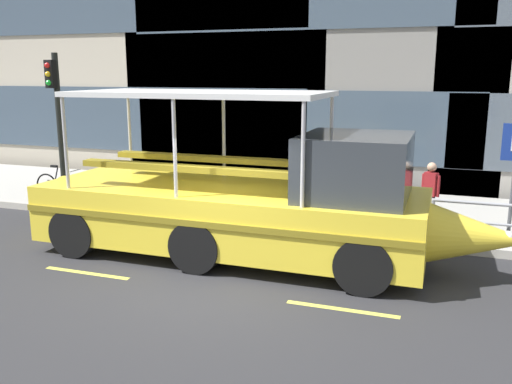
{
  "coord_description": "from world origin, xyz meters",
  "views": [
    {
      "loc": [
        3.77,
        -8.42,
        3.67
      ],
      "look_at": [
        0.2,
        1.72,
        1.3
      ],
      "focal_mm": 38.14,
      "sensor_mm": 36.0,
      "label": 1
    }
  ],
  "objects_px": {
    "traffic_light_pole": "(57,113)",
    "pedestrian_near_bow": "(430,189)",
    "duck_tour_boat": "(256,205)",
    "leaned_bicycle": "(62,186)"
  },
  "relations": [
    {
      "from": "traffic_light_pole",
      "to": "pedestrian_near_bow",
      "type": "xyz_separation_m",
      "value": [
        9.6,
        0.62,
        -1.51
      ]
    },
    {
      "from": "duck_tour_boat",
      "to": "traffic_light_pole",
      "type": "bearing_deg",
      "value": 161.67
    },
    {
      "from": "traffic_light_pole",
      "to": "duck_tour_boat",
      "type": "distance_m",
      "value": 6.87
    },
    {
      "from": "leaned_bicycle",
      "to": "pedestrian_near_bow",
      "type": "height_order",
      "value": "pedestrian_near_bow"
    },
    {
      "from": "leaned_bicycle",
      "to": "duck_tour_boat",
      "type": "bearing_deg",
      "value": -19.46
    },
    {
      "from": "duck_tour_boat",
      "to": "pedestrian_near_bow",
      "type": "bearing_deg",
      "value": 40.16
    },
    {
      "from": "leaned_bicycle",
      "to": "pedestrian_near_bow",
      "type": "distance_m",
      "value": 9.83
    },
    {
      "from": "leaned_bicycle",
      "to": "duck_tour_boat",
      "type": "xyz_separation_m",
      "value": [
        6.57,
        -2.32,
        0.53
      ]
    },
    {
      "from": "duck_tour_boat",
      "to": "pedestrian_near_bow",
      "type": "xyz_separation_m",
      "value": [
        3.23,
        2.73,
        0.01
      ]
    },
    {
      "from": "duck_tour_boat",
      "to": "pedestrian_near_bow",
      "type": "height_order",
      "value": "duck_tour_boat"
    }
  ]
}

